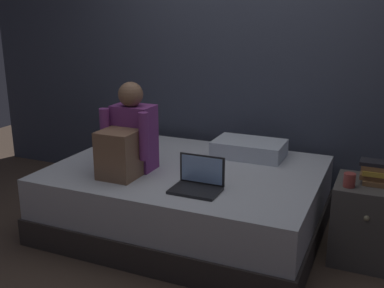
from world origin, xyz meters
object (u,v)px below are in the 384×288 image
Objects in this scene: bed at (187,198)px; pillow at (249,148)px; nightstand at (367,222)px; person_sitting at (128,139)px; mug at (349,180)px; laptop at (198,182)px; book_stack at (377,172)px.

pillow is (0.35, 0.45, 0.32)m from bed.
nightstand is 0.98× the size of pillow.
person_sitting is at bearing -134.18° from pillow.
mug is (0.82, -0.51, 0.03)m from pillow.
pillow is at bearing 147.99° from mug.
laptop is 0.57× the size of pillow.
person_sitting is at bearing -168.93° from nightstand.
mug is at bearing -140.12° from book_stack.
nightstand is 1.07m from pillow.
nightstand is at bearing 22.93° from laptop.
nightstand is 1.75m from person_sitting.
bed is at bearing 37.41° from person_sitting.
pillow is at bearing 45.82° from person_sitting.
person_sitting is 0.64m from laptop.
bed is 9.14× the size of book_stack.
bed is at bearing 123.02° from laptop.
nightstand is 0.35m from book_stack.
person_sitting is (-0.35, -0.27, 0.50)m from bed.
nightstand is at bearing -22.49° from pillow.
mug reaches higher than bed.
book_stack is (0.98, -0.38, 0.06)m from pillow.
person_sitting reaches higher than laptop.
mug is at bearing 19.40° from laptop.
bed is 0.56m from laptop.
pillow is at bearing 158.62° from book_stack.
pillow is (0.10, 0.84, 0.01)m from laptop.
mug is at bearing -137.31° from nightstand.
book_stack is (1.68, 0.33, -0.12)m from person_sitting.
nightstand is at bearing 42.69° from mug.
pillow is 6.22× the size of mug.
bed is at bearing -127.69° from pillow.
book_stack is at bearing 22.91° from laptop.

